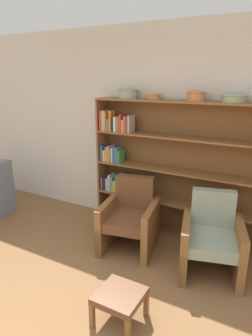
# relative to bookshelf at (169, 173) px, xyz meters

# --- Properties ---
(wall_back) EXTENTS (12.00, 0.06, 2.75)m
(wall_back) POSITION_rel_bookshelf_xyz_m (-0.16, 0.17, 0.51)
(wall_back) COLOR silver
(wall_back) RESTS_ON ground
(bookshelf) EXTENTS (2.57, 0.30, 1.81)m
(bookshelf) POSITION_rel_bookshelf_xyz_m (0.00, 0.00, 0.00)
(bookshelf) COLOR brown
(bookshelf) RESTS_ON ground
(bowl_terracotta) EXTENTS (0.27, 0.27, 0.13)m
(bowl_terracotta) POSITION_rel_bookshelf_xyz_m (-0.61, -0.02, 1.01)
(bowl_terracotta) COLOR gray
(bowl_terracotta) RESTS_ON bookshelf
(bowl_brass) EXTENTS (0.20, 0.20, 0.07)m
(bowl_brass) POSITION_rel_bookshelf_xyz_m (-0.25, -0.02, 0.99)
(bowl_brass) COLOR #C67547
(bowl_brass) RESTS_ON bookshelf
(bowl_olive) EXTENTS (0.23, 0.23, 0.11)m
(bowl_olive) POSITION_rel_bookshelf_xyz_m (0.30, -0.02, 1.01)
(bowl_olive) COLOR #C67547
(bowl_olive) RESTS_ON bookshelf
(bowl_slate) EXTENTS (0.29, 0.29, 0.09)m
(bowl_slate) POSITION_rel_bookshelf_xyz_m (0.73, -0.02, 1.00)
(bowl_slate) COLOR gray
(bowl_slate) RESTS_ON bookshelf
(armchair_leather) EXTENTS (0.76, 0.79, 0.87)m
(armchair_leather) POSITION_rel_bookshelf_xyz_m (-0.27, -0.57, -0.48)
(armchair_leather) COLOR brown
(armchair_leather) RESTS_ON ground
(armchair_cushioned) EXTENTS (0.80, 0.83, 0.87)m
(armchair_cushioned) POSITION_rel_bookshelf_xyz_m (0.74, -0.58, -0.48)
(armchair_cushioned) COLOR brown
(armchair_cushioned) RESTS_ON ground
(footstool) EXTENTS (0.39, 0.39, 0.29)m
(footstool) POSITION_rel_bookshelf_xyz_m (0.24, -1.71, -0.62)
(footstool) COLOR brown
(footstool) RESTS_ON ground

